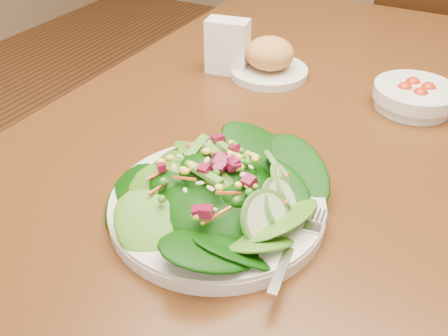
{
  "coord_description": "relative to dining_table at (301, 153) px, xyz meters",
  "views": [
    {
      "loc": [
        0.26,
        -0.82,
        1.22
      ],
      "look_at": [
        -0.0,
        -0.33,
        0.82
      ],
      "focal_mm": 40.0,
      "sensor_mm": 36.0,
      "label": 1
    }
  ],
  "objects": [
    {
      "name": "napkin_holder",
      "position": [
        -0.21,
        0.08,
        0.16
      ],
      "size": [
        0.1,
        0.06,
        0.12
      ],
      "rotation": [
        0.0,
        0.0,
        0.17
      ],
      "color": "white",
      "rests_on": "dining_table"
    },
    {
      "name": "bread_plate",
      "position": [
        -0.12,
        0.1,
        0.14
      ],
      "size": [
        0.17,
        0.17,
        0.08
      ],
      "color": "silver",
      "rests_on": "dining_table"
    },
    {
      "name": "tomato_bowl",
      "position": [
        0.18,
        0.11,
        0.12
      ],
      "size": [
        0.16,
        0.16,
        0.05
      ],
      "color": "silver",
      "rests_on": "dining_table"
    },
    {
      "name": "chair_far",
      "position": [
        0.14,
        0.96,
        -0.13
      ],
      "size": [
        0.46,
        0.47,
        0.97
      ],
      "rotation": [
        0.0,
        0.0,
        3.17
      ],
      "color": "black",
      "rests_on": "ground_plane"
    },
    {
      "name": "dining_table",
      "position": [
        0.0,
        0.0,
        0.0
      ],
      "size": [
        0.9,
        1.4,
        0.75
      ],
      "color": "#4E2B10",
      "rests_on": "ground_plane"
    },
    {
      "name": "salad_plate",
      "position": [
        0.01,
        -0.35,
        0.13
      ],
      "size": [
        0.31,
        0.31,
        0.09
      ],
      "rotation": [
        0.0,
        0.0,
        -0.3
      ],
      "color": "silver",
      "rests_on": "dining_table"
    }
  ]
}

